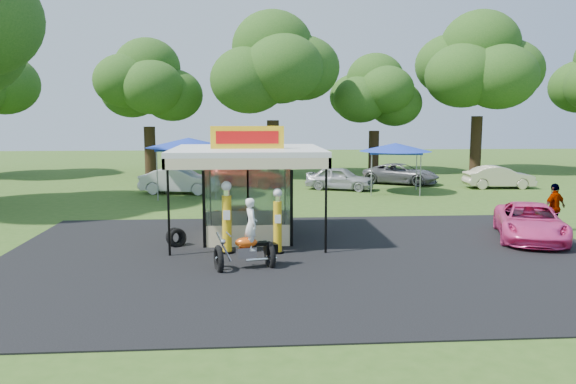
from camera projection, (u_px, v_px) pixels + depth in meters
name	position (u px, v px, depth m)	size (l,w,h in m)	color
ground	(318.00, 275.00, 16.12)	(120.00, 120.00, 0.00)	#32531A
asphalt_apron	(311.00, 257.00, 18.09)	(20.00, 14.00, 0.04)	black
gas_station_kiosk	(248.00, 191.00, 20.67)	(5.40, 5.40, 4.18)	white
gas_pump_left	(227.00, 219.00, 18.41)	(0.45, 0.45, 2.43)	black
gas_pump_right	(278.00, 223.00, 18.40)	(0.41, 0.41, 2.20)	black
motorcycle	(249.00, 241.00, 16.64)	(1.95, 1.27, 2.22)	black
spare_tires	(176.00, 237.00, 19.50)	(0.85, 0.80, 0.70)	black
kiosk_car	(248.00, 215.00, 23.03)	(1.13, 2.82, 0.96)	gold
pink_sedan	(530.00, 222.00, 20.58)	(2.22, 4.82, 1.34)	#EE408D
spectator_east_b	(554.00, 208.00, 22.04)	(1.12, 0.47, 1.92)	gray
bg_car_a	(180.00, 181.00, 32.96)	(1.60, 4.58, 1.51)	silver
bg_car_b	(245.00, 175.00, 35.96)	(2.14, 5.27, 1.53)	#B6160E
bg_car_c	(340.00, 178.00, 34.64)	(1.69, 4.19, 1.43)	#A6A7AB
bg_car_d	(401.00, 174.00, 37.57)	(2.28, 4.95, 1.37)	#5E5D60
bg_car_e	(499.00, 177.00, 35.38)	(1.49, 4.27, 1.41)	beige
tent_west	(188.00, 143.00, 31.54)	(4.75, 4.75, 3.32)	gray
tent_east	(395.00, 148.00, 33.02)	(4.23, 4.23, 2.96)	gray
oak_far_b	(148.00, 90.00, 43.47)	(8.60, 8.60, 10.26)	black
oak_far_c	(273.00, 74.00, 41.40)	(10.13, 10.13, 11.94)	black
oak_far_d	(375.00, 99.00, 45.02)	(7.81, 7.81, 9.29)	black
oak_far_e	(479.00, 72.00, 44.84)	(10.56, 10.56, 12.57)	black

